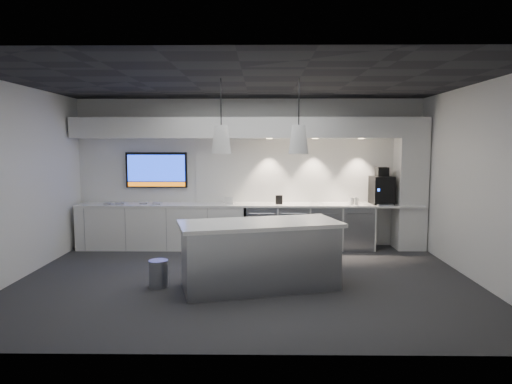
{
  "coord_description": "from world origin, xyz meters",
  "views": [
    {
      "loc": [
        0.25,
        -6.84,
        2.09
      ],
      "look_at": [
        0.15,
        1.1,
        1.25
      ],
      "focal_mm": 32.0,
      "sensor_mm": 36.0,
      "label": 1
    }
  ],
  "objects_px": {
    "bin": "(159,274)",
    "coffee_machine": "(381,189)",
    "wall_tv": "(157,170)",
    "island": "(260,255)"
  },
  "relations": [
    {
      "from": "bin",
      "to": "coffee_machine",
      "type": "xyz_separation_m",
      "value": [
        3.89,
        2.55,
        1.0
      ]
    },
    {
      "from": "bin",
      "to": "island",
      "type": "bearing_deg",
      "value": -0.61
    },
    {
      "from": "wall_tv",
      "to": "island",
      "type": "distance_m",
      "value": 3.68
    },
    {
      "from": "bin",
      "to": "coffee_machine",
      "type": "relative_size",
      "value": 0.54
    },
    {
      "from": "wall_tv",
      "to": "coffee_machine",
      "type": "distance_m",
      "value": 4.55
    },
    {
      "from": "island",
      "to": "bin",
      "type": "height_order",
      "value": "island"
    },
    {
      "from": "wall_tv",
      "to": "coffee_machine",
      "type": "height_order",
      "value": "wall_tv"
    },
    {
      "from": "bin",
      "to": "wall_tv",
      "type": "bearing_deg",
      "value": 102.89
    },
    {
      "from": "wall_tv",
      "to": "bin",
      "type": "distance_m",
      "value": 3.17
    },
    {
      "from": "wall_tv",
      "to": "island",
      "type": "bearing_deg",
      "value": -52.92
    }
  ]
}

